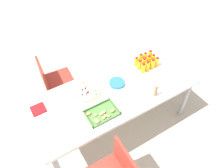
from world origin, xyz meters
TOP-DOWN VIEW (x-y plane):
  - ground_plane at (0.00, 0.00)m, footprint 12.00×12.00m
  - party_table at (0.00, 0.00)m, footprint 2.01×0.83m
  - chair_near_right at (0.51, -0.80)m, footprint 0.43×0.43m
  - juice_bottle_0 at (-0.71, -0.24)m, footprint 0.06×0.06m
  - juice_bottle_1 at (-0.62, -0.24)m, footprint 0.05×0.05m
  - juice_bottle_2 at (-0.56, -0.24)m, footprint 0.06×0.06m
  - juice_bottle_3 at (-0.48, -0.24)m, footprint 0.05×0.05m
  - juice_bottle_4 at (-0.70, -0.16)m, footprint 0.05×0.05m
  - juice_bottle_5 at (-0.63, -0.17)m, footprint 0.06×0.06m
  - juice_bottle_6 at (-0.55, -0.17)m, footprint 0.06×0.06m
  - juice_bottle_7 at (-0.48, -0.16)m, footprint 0.06×0.06m
  - juice_bottle_8 at (-0.70, -0.09)m, footprint 0.06×0.06m
  - juice_bottle_9 at (-0.63, -0.08)m, footprint 0.06×0.06m
  - juice_bottle_10 at (-0.55, -0.09)m, footprint 0.06×0.06m
  - juice_bottle_11 at (-0.48, -0.08)m, footprint 0.06×0.06m
  - fruit_pizza at (0.28, -0.16)m, footprint 0.32×0.32m
  - snack_tray at (0.30, 0.21)m, footprint 0.35×0.25m
  - plate_stack at (-0.08, -0.08)m, footprint 0.19×0.19m
  - napkin_stack at (0.86, -0.20)m, footprint 0.15×0.15m
  - cardboard_tube at (-0.36, 0.30)m, footprint 0.04×0.04m

SIDE VIEW (x-z plane):
  - ground_plane at x=0.00m, z-range 0.00..0.00m
  - chair_near_right at x=0.51m, z-range 0.09..0.92m
  - party_table at x=0.00m, z-range 0.30..1.04m
  - napkin_stack at x=0.86m, z-range 0.74..0.75m
  - fruit_pizza at x=0.28m, z-range 0.73..0.77m
  - snack_tray at x=0.30m, z-range 0.73..0.77m
  - plate_stack at x=-0.08m, z-range 0.74..0.77m
  - juice_bottle_3 at x=-0.48m, z-range 0.73..0.87m
  - juice_bottle_4 at x=-0.70m, z-range 0.73..0.87m
  - juice_bottle_7 at x=-0.48m, z-range 0.73..0.87m
  - juice_bottle_6 at x=-0.55m, z-range 0.73..0.87m
  - juice_bottle_8 at x=-0.70m, z-range 0.73..0.87m
  - juice_bottle_9 at x=-0.63m, z-range 0.73..0.87m
  - juice_bottle_10 at x=-0.55m, z-range 0.73..0.87m
  - juice_bottle_11 at x=-0.48m, z-range 0.73..0.87m
  - juice_bottle_5 at x=-0.63m, z-range 0.73..0.87m
  - juice_bottle_0 at x=-0.71m, z-range 0.73..0.88m
  - juice_bottle_2 at x=-0.56m, z-range 0.73..0.88m
  - juice_bottle_1 at x=-0.62m, z-range 0.73..0.88m
  - cardboard_tube at x=-0.36m, z-range 0.74..0.90m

